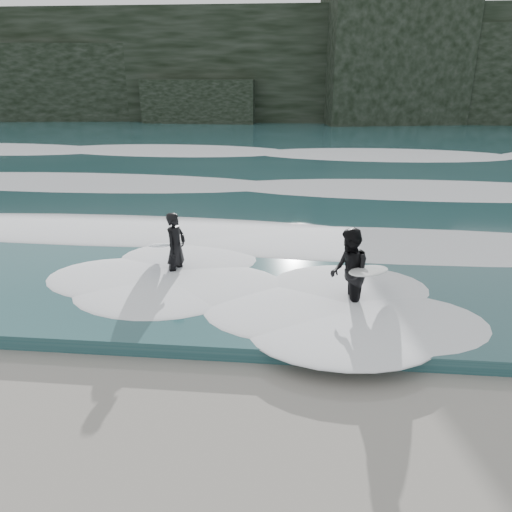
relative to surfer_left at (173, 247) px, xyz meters
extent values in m
plane|color=#7E6C5B|center=(1.50, -6.50, -0.88)|extent=(120.00, 120.00, 0.00)
cube|color=#22494D|center=(1.50, 22.50, -0.73)|extent=(90.00, 52.00, 0.30)
cube|color=black|center=(1.50, 39.50, 4.12)|extent=(70.00, 9.00, 10.00)
ellipsoid|color=white|center=(1.50, 2.50, -0.48)|extent=(60.00, 3.20, 0.20)
ellipsoid|color=white|center=(1.50, 9.50, -0.46)|extent=(60.00, 4.00, 0.24)
ellipsoid|color=white|center=(1.50, 18.50, -0.43)|extent=(60.00, 4.80, 0.30)
imported|color=black|center=(0.08, -0.01, -0.01)|extent=(0.61, 0.74, 1.75)
ellipsoid|color=silver|center=(-0.32, 0.04, 0.03)|extent=(0.96, 2.08, 0.76)
imported|color=black|center=(4.12, -1.39, 0.07)|extent=(0.81, 1.00, 1.91)
ellipsoid|color=white|center=(4.54, -1.39, 0.14)|extent=(1.40, 2.29, 0.70)
camera|label=1|loc=(3.12, -11.12, 4.08)|focal=35.00mm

